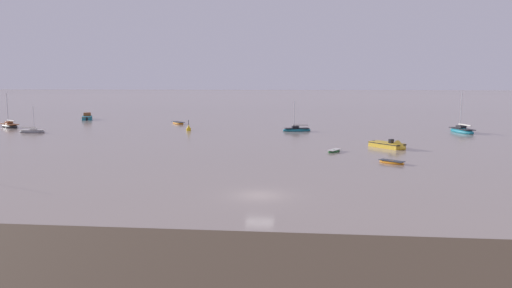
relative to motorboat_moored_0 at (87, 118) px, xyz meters
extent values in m
plane|color=gray|center=(50.93, -75.99, -0.38)|extent=(800.00, 800.00, 0.00)
cube|color=#197084|center=(0.40, -0.94, -0.10)|extent=(4.28, 6.01, 1.09)
cone|color=#197084|center=(-0.73, 1.73, -0.10)|extent=(2.69, 2.45, 2.19)
cube|color=brown|center=(0.37, -0.89, 0.31)|extent=(4.37, 6.14, 0.12)
cube|color=brown|center=(-0.12, 0.28, 0.87)|extent=(2.11, 1.90, 0.85)
cube|color=#384751|center=(-0.38, 0.89, 0.93)|extent=(1.65, 0.92, 0.68)
cube|color=black|center=(1.45, -3.44, 0.06)|extent=(0.53, 0.48, 0.78)
cube|color=gold|center=(67.13, -44.31, -0.12)|extent=(5.10, 5.43, 1.04)
cone|color=gold|center=(68.92, -46.41, -0.12)|extent=(2.65, 2.61, 2.08)
cube|color=black|center=(67.17, -44.36, 0.27)|extent=(5.21, 5.55, 0.12)
cube|color=black|center=(67.66, -44.92, 0.69)|extent=(0.83, 0.80, 0.58)
cube|color=black|center=(65.45, -42.35, 0.04)|extent=(0.53, 0.52, 0.74)
ellipsoid|color=#197084|center=(84.82, -22.14, -0.13)|extent=(3.90, 7.44, 1.23)
cube|color=black|center=(84.82, -22.14, 0.36)|extent=(3.42, 6.35, 0.12)
cube|color=black|center=(84.73, -21.80, 0.70)|extent=(1.60, 1.96, 0.44)
cylinder|color=#B7BABF|center=(84.66, -21.52, 3.86)|extent=(0.12, 0.12, 6.75)
cylinder|color=beige|center=(85.04, -23.01, 1.16)|extent=(1.21, 3.85, 0.25)
ellipsoid|color=gray|center=(3.02, -30.36, -0.21)|extent=(4.93, 2.05, 0.82)
cube|color=silver|center=(3.02, -30.36, 0.12)|extent=(4.20, 1.82, 0.08)
cube|color=silver|center=(3.25, -30.33, 0.35)|extent=(1.25, 0.95, 0.30)
cylinder|color=#B7BABF|center=(3.44, -30.31, 2.47)|extent=(0.08, 0.08, 4.54)
cylinder|color=beige|center=(2.42, -30.43, 0.65)|extent=(2.63, 0.48, 0.16)
ellipsoid|color=black|center=(-7.34, -21.26, -0.14)|extent=(6.56, 5.78, 1.16)
cube|color=brown|center=(-7.34, -21.26, 0.32)|extent=(5.64, 5.00, 0.12)
cube|color=brown|center=(-7.60, -21.05, 0.64)|extent=(1.98, 1.90, 0.42)
cylinder|color=#B7BABF|center=(-7.82, -20.88, 3.61)|extent=(0.12, 0.12, 6.36)
cylinder|color=beige|center=(-6.68, -21.77, 1.07)|extent=(3.04, 2.46, 0.23)
ellipsoid|color=orange|center=(26.19, -10.17, -0.22)|extent=(4.06, 4.21, 0.69)
cube|color=#33383F|center=(26.19, -10.17, 0.07)|extent=(3.80, 3.94, 0.09)
cube|color=#33383F|center=(26.19, -10.17, -0.03)|extent=(1.17, 1.12, 0.07)
ellipsoid|color=#23602D|center=(59.03, -49.40, -0.27)|extent=(2.39, 3.16, 0.48)
cube|color=silver|center=(59.03, -49.40, -0.06)|extent=(2.26, 2.94, 0.06)
cube|color=silver|center=(59.03, -49.40, -0.14)|extent=(0.91, 0.63, 0.05)
ellipsoid|color=#197084|center=(53.34, -22.83, -0.18)|extent=(5.85, 3.00, 0.96)
cube|color=black|center=(53.34, -22.83, 0.20)|extent=(4.99, 2.63, 0.10)
cube|color=black|center=(53.06, -22.90, 0.47)|extent=(1.54, 1.24, 0.35)
cylinder|color=#B7BABF|center=(52.85, -22.95, 2.95)|extent=(0.10, 0.10, 5.31)
cylinder|color=beige|center=(54.02, -22.67, 0.83)|extent=(3.04, 0.91, 0.19)
ellipsoid|color=orange|center=(65.48, -58.18, -0.26)|extent=(3.30, 2.97, 0.52)
cube|color=#33383F|center=(65.48, -58.18, -0.04)|extent=(3.08, 2.78, 0.07)
cube|color=#33383F|center=(65.48, -58.18, -0.11)|extent=(0.80, 0.93, 0.05)
cylinder|color=gold|center=(32.04, -24.27, -0.20)|extent=(0.90, 0.90, 0.70)
cone|color=gold|center=(32.04, -24.27, 0.50)|extent=(0.72, 0.72, 0.70)
cylinder|color=black|center=(32.04, -24.27, 1.30)|extent=(0.10, 0.10, 0.90)
camera|label=1|loc=(54.80, -117.82, 9.92)|focal=34.07mm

